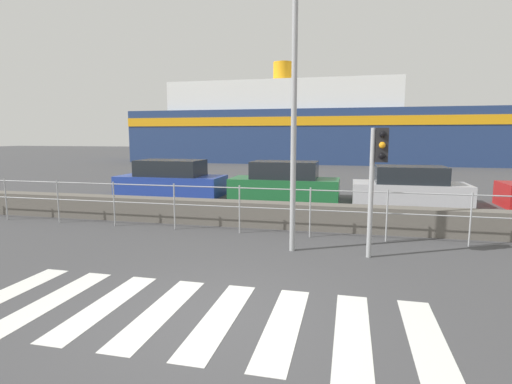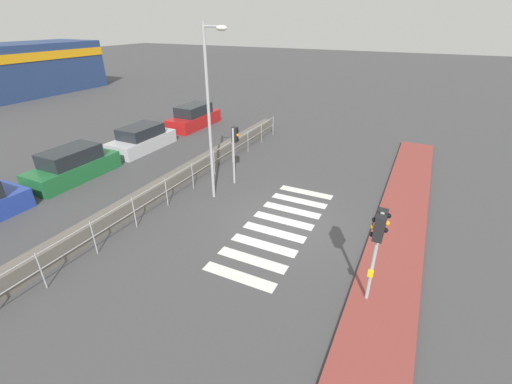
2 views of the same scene
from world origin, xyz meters
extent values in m
plane|color=#424244|center=(0.00, 0.00, 0.00)|extent=(160.00, 160.00, 0.00)
cube|color=brown|center=(0.00, -4.10, 0.06)|extent=(24.00, 1.80, 0.12)
cube|color=silver|center=(-3.47, 0.00, 0.00)|extent=(0.45, 2.40, 0.01)
cube|color=silver|center=(-2.57, 0.00, 0.00)|extent=(0.45, 2.40, 0.01)
cube|color=silver|center=(-1.67, 0.00, 0.00)|extent=(0.45, 2.40, 0.01)
cube|color=silver|center=(-0.77, 0.00, 0.00)|extent=(0.45, 2.40, 0.01)
cube|color=silver|center=(0.13, 0.00, 0.00)|extent=(0.45, 2.40, 0.01)
cube|color=silver|center=(1.03, 0.00, 0.00)|extent=(0.45, 2.40, 0.01)
cube|color=silver|center=(1.93, 0.00, 0.00)|extent=(0.45, 2.40, 0.01)
cube|color=silver|center=(2.83, 0.00, 0.00)|extent=(0.45, 2.40, 0.01)
cube|color=#605B54|center=(0.00, 5.66, 0.35)|extent=(22.25, 0.55, 0.69)
cylinder|color=#9EA0A3|center=(0.00, 4.79, 1.19)|extent=(20.02, 0.03, 0.03)
cylinder|color=#9EA0A3|center=(0.00, 4.79, 0.69)|extent=(20.02, 0.03, 0.03)
cylinder|color=#9EA0A3|center=(-6.37, 4.79, 0.62)|extent=(0.04, 0.04, 1.25)
cylinder|color=#9EA0A3|center=(-4.55, 4.79, 0.62)|extent=(0.04, 0.04, 1.25)
cylinder|color=#9EA0A3|center=(-2.73, 4.79, 0.62)|extent=(0.04, 0.04, 1.25)
cylinder|color=#9EA0A3|center=(-0.91, 4.79, 0.62)|extent=(0.04, 0.04, 1.25)
cylinder|color=#9EA0A3|center=(0.91, 4.79, 0.62)|extent=(0.04, 0.04, 1.25)
cylinder|color=#9EA0A3|center=(2.73, 4.79, 0.62)|extent=(0.04, 0.04, 1.25)
cylinder|color=#9EA0A3|center=(4.55, 4.79, 0.62)|extent=(0.04, 0.04, 1.25)
cylinder|color=#9EA0A3|center=(6.37, 4.79, 0.62)|extent=(0.04, 0.04, 1.25)
cylinder|color=#9EA0A3|center=(8.19, 4.79, 0.62)|extent=(0.04, 0.04, 1.25)
cylinder|color=#9EA0A3|center=(10.01, 4.79, 0.62)|extent=(0.04, 0.04, 1.25)
cylinder|color=#9EA0A3|center=(-2.78, -3.65, 1.41)|extent=(0.10, 0.10, 2.83)
cube|color=black|center=(-2.95, -3.65, 2.49)|extent=(0.24, 0.24, 0.68)
sphere|color=black|center=(-2.95, -3.51, 2.70)|extent=(0.13, 0.13, 0.13)
sphere|color=orange|center=(-2.95, -3.51, 2.49)|extent=(0.13, 0.13, 0.13)
sphere|color=black|center=(-2.95, -3.51, 2.28)|extent=(0.13, 0.13, 0.13)
cube|color=black|center=(-2.61, -3.65, 2.49)|extent=(0.24, 0.24, 0.68)
sphere|color=black|center=(-2.61, -3.79, 2.70)|extent=(0.13, 0.13, 0.13)
sphere|color=orange|center=(-2.61, -3.79, 2.49)|extent=(0.13, 0.13, 0.13)
sphere|color=black|center=(-2.61, -3.79, 2.28)|extent=(0.13, 0.13, 0.13)
cube|color=yellow|center=(-2.89, -3.65, 1.05)|extent=(0.10, 0.14, 0.18)
cylinder|color=#9EA0A3|center=(2.27, 3.39, 1.34)|extent=(0.10, 0.10, 2.67)
cube|color=black|center=(2.44, 3.39, 2.33)|extent=(0.24, 0.24, 0.68)
sphere|color=black|center=(2.44, 3.25, 2.54)|extent=(0.13, 0.13, 0.13)
sphere|color=orange|center=(2.44, 3.25, 2.33)|extent=(0.13, 0.13, 0.13)
sphere|color=black|center=(2.44, 3.25, 2.12)|extent=(0.13, 0.13, 0.13)
cylinder|color=#9EA0A3|center=(0.65, 3.51, 3.46)|extent=(0.12, 0.12, 6.92)
cylinder|color=#9EA0A3|center=(0.65, 3.14, 6.77)|extent=(0.07, 0.75, 0.07)
ellipsoid|color=silver|center=(0.65, 2.76, 6.72)|extent=(0.32, 0.42, 0.19)
cube|color=#1E6633|center=(-0.69, 10.69, 0.41)|extent=(4.30, 1.75, 0.83)
cube|color=#1E2328|center=(-0.69, 10.69, 1.17)|extent=(2.58, 1.54, 0.68)
cube|color=#BCBCC1|center=(4.03, 10.69, 0.38)|extent=(4.12, 1.81, 0.77)
cube|color=#1E2328|center=(4.03, 10.69, 1.08)|extent=(2.47, 1.59, 0.63)
cube|color=#B21919|center=(9.35, 10.69, 0.43)|extent=(4.45, 1.71, 0.86)
cube|color=#1E2328|center=(9.35, 10.69, 1.21)|extent=(2.67, 1.50, 0.70)
camera|label=1|loc=(1.83, -4.99, 2.52)|focal=28.00mm
camera|label=2|loc=(-10.51, -4.05, 7.02)|focal=24.00mm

